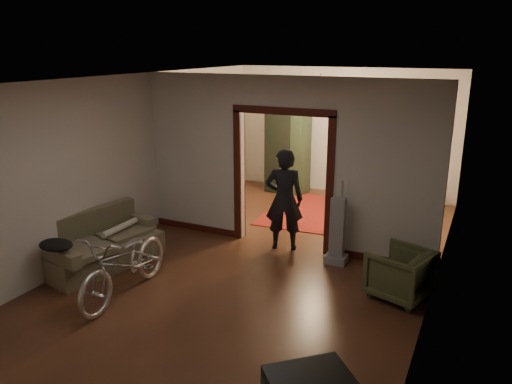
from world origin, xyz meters
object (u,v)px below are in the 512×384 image
Objects in this scene: sofa at (102,240)px; locker at (288,152)px; armchair at (400,274)px; desk at (391,188)px; bicycle at (125,263)px; person at (284,199)px.

locker is at bearing 90.85° from sofa.
locker reaches higher than armchair.
sofa reaches higher than desk.
sofa is 4.36m from armchair.
desk is at bearing -149.01° from armchair.
bicycle reaches higher than sofa.
person reaches higher than sofa.
sofa is 2.90m from person.
sofa is 1.06× the size of person.
sofa is at bearing 20.61° from person.
sofa is 2.41× the size of armchair.
bicycle is at bearing -20.68° from sofa.
person reaches higher than bicycle.
armchair is at bearing 137.60° from person.
person is at bearing 58.61° from bicycle.
sofa reaches higher than armchair.
locker is at bearing -87.50° from person.
bicycle is at bearing -85.59° from locker.
desk is (1.13, 3.22, -0.49)m from person.
desk is (2.35, 0.05, -0.58)m from locker.
armchair is at bearing 21.02° from bicycle.
armchair is (3.31, 1.53, -0.14)m from bicycle.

